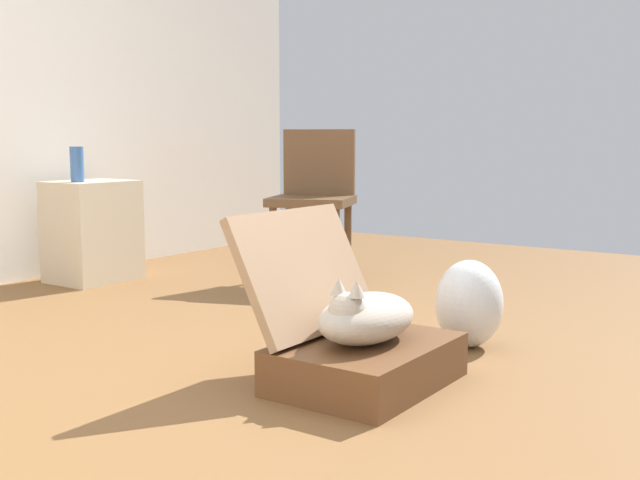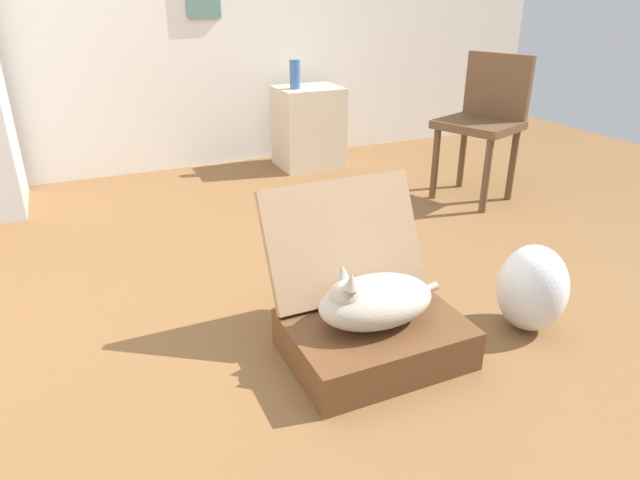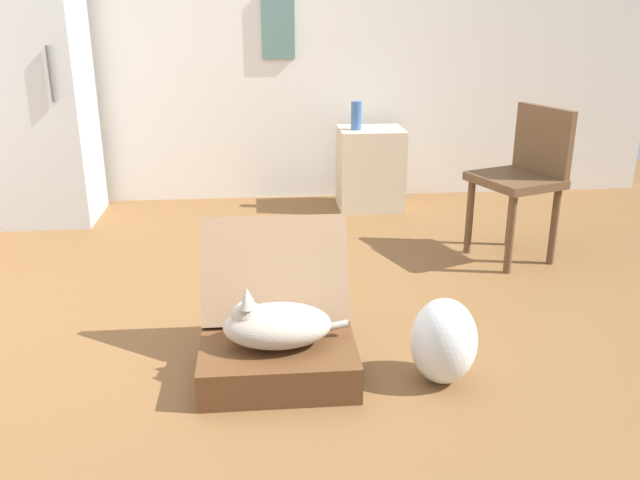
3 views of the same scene
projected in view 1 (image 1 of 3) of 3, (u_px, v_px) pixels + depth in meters
ground_plane at (222, 368)px, 2.90m from camera, size 7.68×7.68×0.00m
suitcase_base at (366, 363)px, 2.69m from camera, size 0.64×0.48×0.16m
suitcase_lid at (305, 271)px, 2.80m from camera, size 0.64×0.25×0.44m
cat at (365, 317)px, 2.66m from camera, size 0.52×0.28×0.24m
plastic_bag_white at (469, 304)px, 3.18m from camera, size 0.27×0.28×0.36m
side_table at (93, 231)px, 4.65m from camera, size 0.47×0.39×0.60m
vase_tall at (77, 164)px, 4.48m from camera, size 0.08×0.08×0.20m
chair at (314, 195)px, 4.58m from camera, size 0.55×0.58×0.91m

